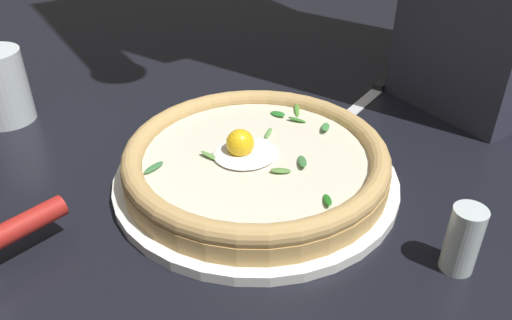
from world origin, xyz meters
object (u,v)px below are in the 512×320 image
Objects in this scene: pizza at (256,160)px; pizza_cutter at (3,235)px; table_knife at (376,90)px; pepper_shaker at (463,240)px; drinking_glass at (2,92)px.

pizza is 0.27m from pizza_cutter.
table_knife is 0.39m from pepper_shaker.
pizza_cutter is at bearing -38.89° from pepper_shaker.
pepper_shaker is (0.24, 0.31, 0.03)m from table_knife.
drinking_glass is (0.49, -0.27, 0.04)m from table_knife.
pizza_cutter is (0.27, -0.04, 0.00)m from pizza.
table_knife is 3.21× the size of pepper_shaker.
pizza is at bearing 118.15° from drinking_glass.
drinking_glass reaches higher than table_knife.
drinking_glass reaches higher than pizza_cutter.
pizza is at bearing 171.46° from pizza_cutter.
table_knife is at bearing -176.51° from pizza_cutter.
pizza reaches higher than table_knife.
pepper_shaker is (-0.34, 0.27, -0.00)m from pizza_cutter.
pizza_cutter is 0.32m from drinking_glass.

